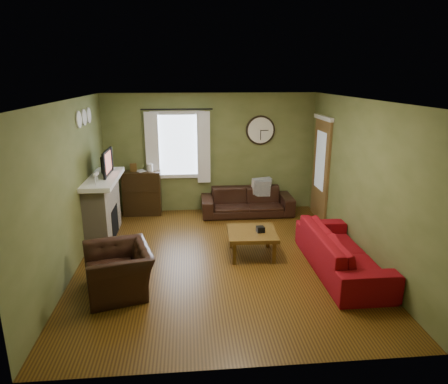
{
  "coord_description": "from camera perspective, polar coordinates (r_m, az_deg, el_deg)",
  "views": [
    {
      "loc": [
        -0.5,
        -6.06,
        2.95
      ],
      "look_at": [
        0.1,
        0.4,
        1.05
      ],
      "focal_mm": 32.0,
      "sensor_mm": 36.0,
      "label": 1
    }
  ],
  "objects": [
    {
      "name": "curtain_rod",
      "position": [
        8.57,
        -6.76,
        11.66
      ],
      "size": [
        0.03,
        0.03,
        1.5
      ],
      "primitive_type": "cylinder",
      "color": "black",
      "rests_on": "wall_back"
    },
    {
      "name": "curtain_right",
      "position": [
        8.68,
        -2.93,
        6.35
      ],
      "size": [
        0.28,
        0.04,
        1.55
      ],
      "primitive_type": "cube",
      "color": "white",
      "rests_on": "wall_back"
    },
    {
      "name": "door",
      "position": [
        8.6,
        13.66,
        3.08
      ],
      "size": [
        0.05,
        0.9,
        2.1
      ],
      "primitive_type": "cube",
      "color": "brown",
      "rests_on": "floor"
    },
    {
      "name": "book",
      "position": [
        8.73,
        -12.32,
        2.78
      ],
      "size": [
        0.27,
        0.29,
        0.02
      ],
      "primitive_type": "imported",
      "rotation": [
        0.0,
        0.0,
        0.51
      ],
      "color": "#563B16",
      "rests_on": "bookshelf"
    },
    {
      "name": "pillow_left",
      "position": [
        8.93,
        5.33,
        0.66
      ],
      "size": [
        0.45,
        0.24,
        0.43
      ],
      "primitive_type": "cube",
      "rotation": [
        0.0,
        0.0,
        0.26
      ],
      "color": "#92969E",
      "rests_on": "sofa_brown"
    },
    {
      "name": "armchair",
      "position": [
        5.89,
        -14.81,
        -10.76
      ],
      "size": [
        1.11,
        1.2,
        0.65
      ],
      "primitive_type": "imported",
      "rotation": [
        0.0,
        0.0,
        -1.29
      ],
      "color": "black",
      "rests_on": "floor"
    },
    {
      "name": "tv_screen",
      "position": [
        7.67,
        -16.28,
        4.07
      ],
      "size": [
        0.02,
        0.62,
        0.36
      ],
      "primitive_type": "cube",
      "color": "#994C3F",
      "rests_on": "mantel"
    },
    {
      "name": "wall_left",
      "position": [
        6.54,
        -21.1,
        0.58
      ],
      "size": [
        0.0,
        5.2,
        2.6
      ],
      "primitive_type": "cube",
      "color": "#5E6735",
      "rests_on": "ground"
    },
    {
      "name": "pillow_right",
      "position": [
        8.87,
        5.47,
        0.54
      ],
      "size": [
        0.36,
        0.12,
        0.36
      ],
      "primitive_type": "cube",
      "rotation": [
        0.0,
        0.0,
        -0.04
      ],
      "color": "#92969E",
      "rests_on": "sofa_brown"
    },
    {
      "name": "medallion_mid",
      "position": [
        7.46,
        -19.38,
        10.03
      ],
      "size": [
        0.28,
        0.28,
        0.03
      ],
      "primitive_type": "cylinder",
      "color": "white",
      "rests_on": "wall_left"
    },
    {
      "name": "wall_front",
      "position": [
        3.87,
        2.65,
        -8.96
      ],
      "size": [
        4.6,
        0.0,
        2.6
      ],
      "primitive_type": "cube",
      "color": "#5E6735",
      "rests_on": "ground"
    },
    {
      "name": "medallion_left",
      "position": [
        7.13,
        -20.04,
        9.71
      ],
      "size": [
        0.28,
        0.28,
        0.03
      ],
      "primitive_type": "cylinder",
      "color": "white",
      "rests_on": "wall_left"
    },
    {
      "name": "floor",
      "position": [
        6.76,
        -0.54,
        -9.55
      ],
      "size": [
        4.6,
        5.2,
        0.0
      ],
      "primitive_type": "cube",
      "color": "#4E310F",
      "rests_on": "ground"
    },
    {
      "name": "ceiling",
      "position": [
        6.09,
        -0.61,
        13.02
      ],
      "size": [
        4.6,
        5.2,
        0.0
      ],
      "primitive_type": "cube",
      "color": "white",
      "rests_on": "ground"
    },
    {
      "name": "sofa_brown",
      "position": [
        8.77,
        3.3,
        -1.38
      ],
      "size": [
        1.99,
        0.78,
        0.58
      ],
      "primitive_type": "imported",
      "color": "black",
      "rests_on": "floor"
    },
    {
      "name": "wall_right",
      "position": [
        6.88,
        18.9,
        1.54
      ],
      "size": [
        0.0,
        5.2,
        2.6
      ],
      "primitive_type": "cube",
      "color": "#5E6735",
      "rests_on": "ground"
    },
    {
      "name": "mantel",
      "position": [
        7.6,
        -17.07,
        1.81
      ],
      "size": [
        0.58,
        1.6,
        0.08
      ],
      "primitive_type": "cube",
      "color": "white",
      "rests_on": "fireplace"
    },
    {
      "name": "sofa_red",
      "position": [
        6.54,
        16.43,
        -8.11
      ],
      "size": [
        0.86,
        2.2,
        0.64
      ],
      "primitive_type": "imported",
      "rotation": [
        0.0,
        0.0,
        1.57
      ],
      "color": "maroon",
      "rests_on": "floor"
    },
    {
      "name": "tv",
      "position": [
        7.69,
        -16.84,
        3.64
      ],
      "size": [
        0.08,
        0.6,
        0.35
      ],
      "primitive_type": "imported",
      "rotation": [
        0.0,
        0.0,
        1.57
      ],
      "color": "black",
      "rests_on": "mantel"
    },
    {
      "name": "wine_glass_b",
      "position": [
        7.17,
        -17.64,
        2.03
      ],
      "size": [
        0.07,
        0.07,
        0.19
      ],
      "primitive_type": null,
      "color": "white",
      "rests_on": "mantel"
    },
    {
      "name": "fireplace",
      "position": [
        7.77,
        -16.92,
        -2.41
      ],
      "size": [
        0.4,
        1.4,
        1.1
      ],
      "primitive_type": "cube",
      "color": "tan",
      "rests_on": "floor"
    },
    {
      "name": "curtain_left",
      "position": [
        8.71,
        -10.22,
        6.14
      ],
      "size": [
        0.28,
        0.04,
        1.55
      ],
      "primitive_type": "cube",
      "color": "white",
      "rests_on": "wall_back"
    },
    {
      "name": "firebox",
      "position": [
        7.81,
        -15.41,
        -4.12
      ],
      "size": [
        0.04,
        0.6,
        0.55
      ],
      "primitive_type": "cube",
      "color": "black",
      "rests_on": "fireplace"
    },
    {
      "name": "wine_glass_a",
      "position": [
        7.02,
        -17.91,
        1.76
      ],
      "size": [
        0.07,
        0.07,
        0.2
      ],
      "primitive_type": null,
      "color": "white",
      "rests_on": "mantel"
    },
    {
      "name": "wall_back",
      "position": [
        8.83,
        -1.97,
        5.54
      ],
      "size": [
        4.6,
        0.0,
        2.6
      ],
      "primitive_type": "cube",
      "color": "#5E6735",
      "rests_on": "ground"
    },
    {
      "name": "medallion_right",
      "position": [
        7.8,
        -18.78,
        10.32
      ],
      "size": [
        0.28,
        0.28,
        0.03
      ],
      "primitive_type": "cylinder",
      "color": "white",
      "rests_on": "wall_left"
    },
    {
      "name": "wall_clock",
      "position": [
        8.84,
        5.24,
        8.77
      ],
      "size": [
        0.64,
        0.06,
        0.64
      ],
      "primitive_type": null,
      "color": "white",
      "rests_on": "wall_back"
    },
    {
      "name": "coffee_table",
      "position": [
        6.83,
        3.99,
        -7.31
      ],
      "size": [
        0.84,
        0.84,
        0.43
      ],
      "primitive_type": null,
      "rotation": [
        0.0,
        0.0,
        -0.04
      ],
      "color": "#563B16",
      "rests_on": "floor"
    },
    {
      "name": "bookshelf",
      "position": [
        8.88,
        -11.62,
        -0.15
      ],
      "size": [
        0.81,
        0.35,
        0.97
      ],
      "primitive_type": null,
      "color": "black",
      "rests_on": "floor"
    },
    {
      "name": "window_pane",
      "position": [
        8.77,
        -6.58,
        6.69
      ],
      "size": [
        1.0,
        0.02,
        1.3
      ],
      "primitive_type": null,
      "color": "silver",
      "rests_on": "wall_back"
    },
    {
      "name": "tissue_box",
      "position": [
        6.75,
        5.21,
        -5.95
      ],
      "size": [
        0.14,
        0.14,
        0.1
      ],
      "primitive_type": "cube",
      "rotation": [
        0.0,
        0.0,
        0.11
      ],
      "color": "black",
      "rests_on": "coffee_table"
    }
  ]
}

